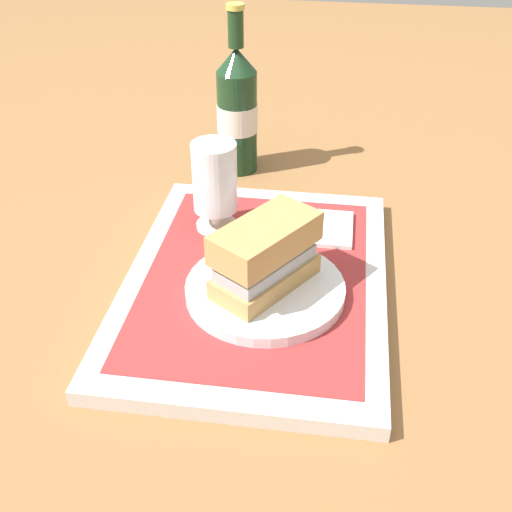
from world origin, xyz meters
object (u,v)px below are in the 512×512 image
at_px(sandwich, 267,254).
at_px(beer_bottle, 237,109).
at_px(beer_glass, 215,183).
at_px(plate, 265,289).

height_order(sandwich, beer_bottle, beer_bottle).
bearing_deg(beer_bottle, beer_glass, -178.12).
xyz_separation_m(beer_glass, beer_bottle, (0.22, 0.01, 0.01)).
height_order(beer_glass, beer_bottle, beer_bottle).
relative_size(beer_glass, beer_bottle, 0.47).
height_order(plate, beer_glass, beer_glass).
bearing_deg(beer_glass, sandwich, -147.11).
distance_m(plate, beer_glass, 0.18).
distance_m(plate, beer_bottle, 0.38).
bearing_deg(beer_glass, beer_bottle, 1.88).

